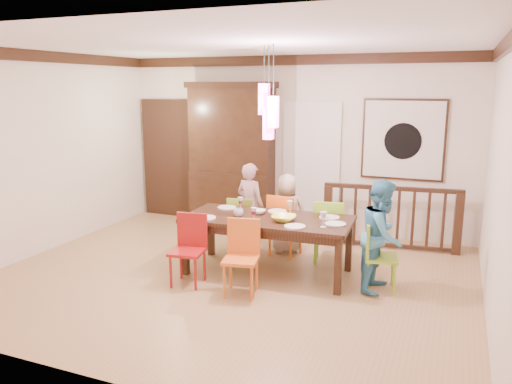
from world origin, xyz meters
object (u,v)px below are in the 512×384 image
at_px(dining_table, 268,224).
at_px(person_far_left, 250,206).
at_px(balustrade, 391,216).
at_px(chair_far_left, 243,220).
at_px(person_end_right, 382,236).
at_px(chair_end_right, 382,252).
at_px(china_hutch, 232,155).
at_px(person_far_mid, 287,213).

height_order(dining_table, person_far_left, person_far_left).
height_order(dining_table, balustrade, balustrade).
xyz_separation_m(chair_far_left, balustrade, (2.02, 0.92, 0.02)).
bearing_deg(person_end_right, chair_end_right, -151.77).
relative_size(chair_end_right, china_hutch, 0.34).
bearing_deg(china_hutch, chair_end_right, -34.60).
xyz_separation_m(chair_far_left, person_far_mid, (0.62, 0.21, 0.11)).
relative_size(chair_far_left, person_end_right, 0.62).
relative_size(dining_table, china_hutch, 0.88).
relative_size(dining_table, chair_end_right, 2.64).
height_order(china_hutch, person_end_right, china_hutch).
height_order(chair_end_right, balustrade, balustrade).
distance_m(chair_far_left, china_hutch, 1.67).
bearing_deg(china_hutch, chair_far_left, -59.22).
xyz_separation_m(chair_far_left, china_hutch, (-0.76, 1.27, 0.77)).
distance_m(balustrade, person_end_right, 1.64).
distance_m(chair_far_left, balustrade, 2.22).
bearing_deg(balustrade, china_hutch, 167.25).
bearing_deg(chair_far_left, person_far_mid, -169.98).
distance_m(dining_table, person_far_left, 1.07).
height_order(chair_far_left, person_end_right, person_end_right).
bearing_deg(person_far_left, chair_far_left, 89.45).
xyz_separation_m(dining_table, chair_far_left, (-0.66, 0.70, -0.19)).
height_order(balustrade, person_far_mid, person_far_mid).
height_order(chair_far_left, china_hutch, china_hutch).
bearing_deg(person_far_mid, person_far_left, -18.75).
bearing_deg(balustrade, dining_table, -135.54).
height_order(dining_table, china_hutch, china_hutch).
relative_size(person_far_mid, person_end_right, 0.87).
relative_size(balustrade, person_far_left, 1.55).
height_order(person_far_left, person_end_right, person_end_right).
height_order(chair_far_left, chair_end_right, chair_end_right).
bearing_deg(dining_table, balustrade, 47.14).
distance_m(chair_far_left, person_far_left, 0.25).
height_order(chair_far_left, person_far_left, person_far_left).
bearing_deg(dining_table, person_far_left, 122.08).
distance_m(chair_far_left, person_far_mid, 0.66).
bearing_deg(dining_table, person_end_right, -3.20).
distance_m(china_hutch, person_far_mid, 1.86).
height_order(chair_end_right, person_far_left, person_far_left).
relative_size(china_hutch, person_far_mid, 2.12).
bearing_deg(chair_far_left, balustrade, -164.28).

